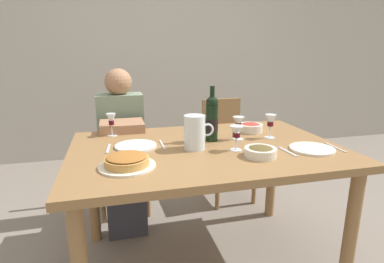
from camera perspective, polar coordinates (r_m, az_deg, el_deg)
name	(u,v)px	position (r m, az deg, el deg)	size (l,w,h in m)	color
ground_plane	(205,261)	(2.10, 2.36, -22.95)	(8.00, 8.00, 0.00)	slate
back_wall	(152,41)	(3.88, -7.46, 16.39)	(8.00, 0.10, 2.80)	#B2ADA3
dining_table	(206,162)	(1.77, 2.59, -5.62)	(1.50, 1.00, 0.76)	olive
wine_bottle	(212,119)	(1.82, 3.71, 2.43)	(0.07, 0.07, 0.33)	black
water_pitcher	(195,134)	(1.67, 0.51, -0.51)	(0.17, 0.12, 0.19)	silver
baked_tart	(127,161)	(1.46, -12.00, -5.44)	(0.27, 0.27, 0.06)	silver
salad_bowl	(251,127)	(2.08, 10.86, 0.81)	(0.16, 0.16, 0.06)	silver
olive_bowl	(260,151)	(1.61, 12.61, -3.61)	(0.16, 0.16, 0.05)	silver
wine_glass_left_diner	(270,122)	(1.94, 14.38, 1.79)	(0.07, 0.07, 0.15)	silver
wine_glass_right_diner	(111,121)	(2.00, -14.78, 1.97)	(0.06, 0.06, 0.14)	silver
wine_glass_centre	(236,133)	(1.66, 8.27, -0.26)	(0.07, 0.07, 0.14)	silver
wine_glass_spare	(238,123)	(1.87, 8.63, 1.55)	(0.07, 0.07, 0.14)	silver
dinner_plate_left_setting	(136,146)	(1.76, -10.40, -2.64)	(0.23, 0.23, 0.01)	silver
dinner_plate_right_setting	(312,149)	(1.80, 21.42, -3.01)	(0.24, 0.24, 0.01)	silver
fork_left_setting	(108,148)	(1.76, -15.29, -3.06)	(0.16, 0.01, 0.01)	silver
knife_left_setting	(162,144)	(1.77, -5.56, -2.41)	(0.18, 0.01, 0.01)	silver
knife_right_setting	(335,147)	(1.89, 25.11, -2.68)	(0.18, 0.01, 0.01)	silver
spoon_right_setting	(288,152)	(1.72, 17.33, -3.58)	(0.16, 0.01, 0.01)	silver
chair_left	(122,150)	(2.59, -12.86, -3.28)	(0.40, 0.40, 0.87)	olive
diner_left	(122,144)	(2.33, -12.81, -2.24)	(0.34, 0.50, 1.16)	gray
chair_right	(225,142)	(2.74, 6.18, -2.00)	(0.42, 0.42, 0.87)	olive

